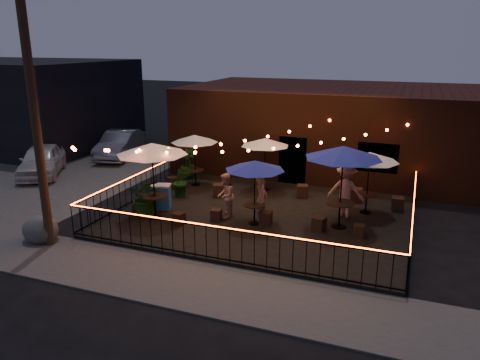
# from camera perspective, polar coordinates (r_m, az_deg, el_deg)

# --- Properties ---
(ground) EXTENTS (110.00, 110.00, 0.00)m
(ground) POSITION_cam_1_polar(r_m,az_deg,el_deg) (15.09, 0.38, -7.18)
(ground) COLOR black
(ground) RESTS_ON ground
(patio) EXTENTS (10.00, 8.00, 0.15)m
(patio) POSITION_cam_1_polar(r_m,az_deg,el_deg) (16.81, 2.78, -4.38)
(patio) COLOR black
(patio) RESTS_ON ground
(sidewalk) EXTENTS (18.00, 2.50, 0.05)m
(sidewalk) POSITION_cam_1_polar(r_m,az_deg,el_deg) (12.40, -5.03, -12.69)
(sidewalk) COLOR #44423E
(sidewalk) RESTS_ON ground
(parking_lot) EXTENTS (11.00, 12.00, 0.02)m
(parking_lot) POSITION_cam_1_polar(r_m,az_deg,el_deg) (24.65, -23.13, 0.94)
(parking_lot) COLOR #44423E
(parking_lot) RESTS_ON ground
(brick_building) EXTENTS (14.00, 8.00, 4.00)m
(brick_building) POSITION_cam_1_polar(r_m,az_deg,el_deg) (23.61, 11.31, 6.27)
(brick_building) COLOR #35190E
(brick_building) RESTS_ON ground
(background_building) EXTENTS (12.00, 9.00, 5.00)m
(background_building) POSITION_cam_1_polar(r_m,az_deg,el_deg) (31.87, -25.36, 8.53)
(background_building) COLOR black
(background_building) RESTS_ON ground
(utility_pole) EXTENTS (0.26, 0.26, 8.00)m
(utility_pole) POSITION_cam_1_polar(r_m,az_deg,el_deg) (14.70, -23.74, 7.06)
(utility_pole) COLOR #382A17
(utility_pole) RESTS_ON ground
(fence_front) EXTENTS (10.00, 0.04, 1.04)m
(fence_front) POSITION_cam_1_polar(r_m,az_deg,el_deg) (13.13, -2.71, -7.79)
(fence_front) COLOR black
(fence_front) RESTS_ON patio
(fence_left) EXTENTS (0.04, 8.00, 1.04)m
(fence_left) POSITION_cam_1_polar(r_m,az_deg,el_deg) (18.69, -11.91, -0.65)
(fence_left) COLOR black
(fence_left) RESTS_ON patio
(fence_right) EXTENTS (0.04, 8.00, 1.04)m
(fence_right) POSITION_cam_1_polar(r_m,az_deg,el_deg) (15.89, 20.25, -4.43)
(fence_right) COLOR black
(fence_right) RESTS_ON patio
(festoon_lights) EXTENTS (10.02, 8.72, 1.32)m
(festoon_lights) POSITION_cam_1_polar(r_m,az_deg,el_deg) (16.16, -0.84, 3.84)
(festoon_lights) COLOR red
(festoon_lights) RESTS_ON ground
(cafe_table_0) EXTENTS (3.13, 3.13, 2.67)m
(cafe_table_0) POSITION_cam_1_polar(r_m,az_deg,el_deg) (15.94, -10.70, 3.63)
(cafe_table_0) COLOR black
(cafe_table_0) RESTS_ON patio
(cafe_table_1) EXTENTS (2.51, 2.51, 2.18)m
(cafe_table_1) POSITION_cam_1_polar(r_m,az_deg,el_deg) (19.71, -5.57, 4.95)
(cafe_table_1) COLOR black
(cafe_table_1) RESTS_ON patio
(cafe_table_2) EXTENTS (2.18, 2.18, 2.20)m
(cafe_table_2) POSITION_cam_1_polar(r_m,az_deg,el_deg) (15.26, 1.83, 1.69)
(cafe_table_2) COLOR black
(cafe_table_2) RESTS_ON patio
(cafe_table_3) EXTENTS (2.31, 2.31, 2.18)m
(cafe_table_3) POSITION_cam_1_polar(r_m,az_deg,el_deg) (18.98, 3.08, 4.55)
(cafe_table_3) COLOR black
(cafe_table_3) RESTS_ON patio
(cafe_table_4) EXTENTS (2.74, 2.74, 2.75)m
(cafe_table_4) POSITION_cam_1_polar(r_m,az_deg,el_deg) (15.21, 12.49, 3.20)
(cafe_table_4) COLOR black
(cafe_table_4) RESTS_ON patio
(cafe_table_5) EXTENTS (2.10, 2.10, 2.23)m
(cafe_table_5) POSITION_cam_1_polar(r_m,az_deg,el_deg) (16.90, 15.54, 2.64)
(cafe_table_5) COLOR black
(cafe_table_5) RESTS_ON patio
(bistro_chair_0) EXTENTS (0.42, 0.42, 0.40)m
(bistro_chair_0) POSITION_cam_1_polar(r_m,az_deg,el_deg) (17.10, -12.34, -3.42)
(bistro_chair_0) COLOR black
(bistro_chair_0) RESTS_ON patio
(bistro_chair_1) EXTENTS (0.41, 0.41, 0.41)m
(bistro_chair_1) POSITION_cam_1_polar(r_m,az_deg,el_deg) (15.89, -7.49, -4.69)
(bistro_chair_1) COLOR black
(bistro_chair_1) RESTS_ON patio
(bistro_chair_2) EXTENTS (0.50, 0.50, 0.47)m
(bistro_chair_2) POSITION_cam_1_polar(r_m,az_deg,el_deg) (19.87, -8.18, -0.27)
(bistro_chair_2) COLOR black
(bistro_chair_2) RESTS_ON patio
(bistro_chair_3) EXTENTS (0.54, 0.54, 0.51)m
(bistro_chair_3) POSITION_cam_1_polar(r_m,az_deg,el_deg) (18.55, -2.59, -1.27)
(bistro_chair_3) COLOR black
(bistro_chair_3) RESTS_ON patio
(bistro_chair_4) EXTENTS (0.39, 0.39, 0.41)m
(bistro_chair_4) POSITION_cam_1_polar(r_m,az_deg,el_deg) (16.10, -2.90, -4.29)
(bistro_chair_4) COLOR black
(bistro_chair_4) RESTS_ON patio
(bistro_chair_5) EXTENTS (0.39, 0.39, 0.45)m
(bistro_chair_5) POSITION_cam_1_polar(r_m,az_deg,el_deg) (15.75, 3.14, -4.68)
(bistro_chair_5) COLOR black
(bistro_chair_5) RESTS_ON patio
(bistro_chair_6) EXTENTS (0.53, 0.53, 0.51)m
(bistro_chair_6) POSITION_cam_1_polar(r_m,az_deg,el_deg) (19.10, 2.49, -0.74)
(bistro_chair_6) COLOR black
(bistro_chair_6) RESTS_ON patio
(bistro_chair_7) EXTENTS (0.49, 0.49, 0.50)m
(bistro_chair_7) POSITION_cam_1_polar(r_m,az_deg,el_deg) (18.62, 7.61, -1.35)
(bistro_chair_7) COLOR black
(bistro_chair_7) RESTS_ON patio
(bistro_chair_8) EXTENTS (0.46, 0.46, 0.45)m
(bistro_chair_8) POSITION_cam_1_polar(r_m,az_deg,el_deg) (15.49, 9.63, -5.28)
(bistro_chair_8) COLOR black
(bistro_chair_8) RESTS_ON patio
(bistro_chair_9) EXTENTS (0.35, 0.35, 0.40)m
(bistro_chair_9) POSITION_cam_1_polar(r_m,az_deg,el_deg) (15.25, 14.27, -6.03)
(bistro_chair_9) COLOR black
(bistro_chair_9) RESTS_ON patio
(bistro_chair_10) EXTENTS (0.45, 0.45, 0.51)m
(bistro_chair_10) POSITION_cam_1_polar(r_m,az_deg,el_deg) (18.51, 14.01, -1.79)
(bistro_chair_10) COLOR black
(bistro_chair_10) RESTS_ON patio
(bistro_chair_11) EXTENTS (0.45, 0.45, 0.49)m
(bistro_chair_11) POSITION_cam_1_polar(r_m,az_deg,el_deg) (17.96, 18.65, -2.79)
(bistro_chair_11) COLOR black
(bistro_chair_11) RESTS_ON patio
(patron_a) EXTENTS (0.40, 0.59, 1.58)m
(patron_a) POSITION_cam_1_polar(r_m,az_deg,el_deg) (15.92, 2.62, -2.27)
(patron_a) COLOR beige
(patron_a) RESTS_ON patio
(patron_b) EXTENTS (0.73, 0.86, 1.58)m
(patron_b) POSITION_cam_1_polar(r_m,az_deg,el_deg) (16.21, -1.80, -1.92)
(patron_b) COLOR #DFA88F
(patron_b) RESTS_ON patio
(patron_c) EXTENTS (1.27, 0.77, 1.92)m
(patron_c) POSITION_cam_1_polar(r_m,az_deg,el_deg) (16.63, 12.76, -1.24)
(patron_c) COLOR beige
(patron_c) RESTS_ON patio
(potted_shrub_a) EXTENTS (1.53, 1.42, 1.40)m
(potted_shrub_a) POSITION_cam_1_polar(r_m,az_deg,el_deg) (16.71, -11.31, -2.00)
(potted_shrub_a) COLOR #113612
(potted_shrub_a) RESTS_ON patio
(potted_shrub_b) EXTENTS (0.84, 0.75, 1.27)m
(potted_shrub_b) POSITION_cam_1_polar(r_m,az_deg,el_deg) (18.56, -7.14, -0.15)
(potted_shrub_b) COLOR #183B13
(potted_shrub_b) RESTS_ON patio
(potted_shrub_c) EXTENTS (0.74, 0.74, 1.31)m
(potted_shrub_c) POSITION_cam_1_polar(r_m,az_deg,el_deg) (21.17, -6.29, 2.03)
(potted_shrub_c) COLOR #113A11
(potted_shrub_c) RESTS_ON patio
(cooler) EXTENTS (0.82, 0.69, 0.92)m
(cooler) POSITION_cam_1_polar(r_m,az_deg,el_deg) (17.37, -9.58, -2.00)
(cooler) COLOR #256FBA
(cooler) RESTS_ON patio
(boulder) EXTENTS (1.20, 1.08, 0.80)m
(boulder) POSITION_cam_1_polar(r_m,az_deg,el_deg) (16.00, -23.14, -5.62)
(boulder) COLOR #494944
(boulder) RESTS_ON ground
(car_white) EXTENTS (3.61, 4.45, 1.42)m
(car_white) POSITION_cam_1_polar(r_m,az_deg,el_deg) (23.87, -23.02, 2.23)
(car_white) COLOR white
(car_white) RESTS_ON ground
(car_silver) EXTENTS (2.62, 4.65, 1.45)m
(car_silver) POSITION_cam_1_polar(r_m,az_deg,el_deg) (26.20, -14.43, 4.23)
(car_silver) COLOR #A5A4AD
(car_silver) RESTS_ON ground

